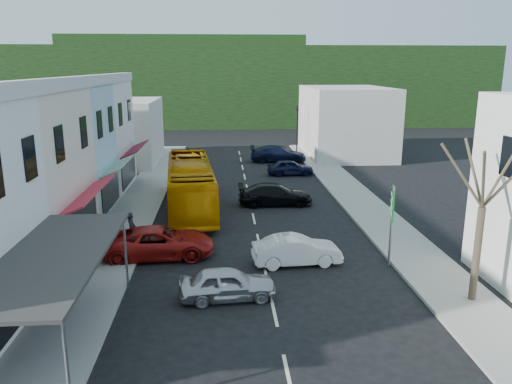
# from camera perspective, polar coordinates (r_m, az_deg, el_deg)

# --- Properties ---
(ground) EXTENTS (120.00, 120.00, 0.00)m
(ground) POSITION_cam_1_polar(r_m,az_deg,el_deg) (23.14, 1.04, -8.96)
(ground) COLOR black
(ground) RESTS_ON ground
(sidewalk_left) EXTENTS (3.00, 52.00, 0.15)m
(sidewalk_left) POSITION_cam_1_polar(r_m,az_deg,el_deg) (32.95, -13.63, -2.10)
(sidewalk_left) COLOR gray
(sidewalk_left) RESTS_ON ground
(sidewalk_right) EXTENTS (3.00, 52.00, 0.15)m
(sidewalk_right) POSITION_cam_1_polar(r_m,az_deg,el_deg) (33.80, 12.31, -1.61)
(sidewalk_right) COLOR gray
(sidewalk_right) RESTS_ON ground
(shopfront_row) EXTENTS (8.25, 30.00, 8.00)m
(shopfront_row) POSITION_cam_1_polar(r_m,az_deg,el_deg) (28.71, -25.60, 2.57)
(shopfront_row) COLOR white
(shopfront_row) RESTS_ON ground
(distant_block_left) EXTENTS (8.00, 10.00, 6.00)m
(distant_block_left) POSITION_cam_1_polar(r_m,az_deg,el_deg) (49.61, -15.81, 6.62)
(distant_block_left) COLOR #B7B2A8
(distant_block_left) RESTS_ON ground
(distant_block_right) EXTENTS (8.00, 12.00, 7.00)m
(distant_block_right) POSITION_cam_1_polar(r_m,az_deg,el_deg) (53.08, 10.20, 7.94)
(distant_block_right) COLOR #B7B2A8
(distant_block_right) RESTS_ON ground
(hillside) EXTENTS (80.00, 26.00, 14.00)m
(hillside) POSITION_cam_1_polar(r_m,az_deg,el_deg) (86.31, -3.78, 12.61)
(hillside) COLOR black
(hillside) RESTS_ON ground
(bus) EXTENTS (3.54, 11.78, 3.10)m
(bus) POSITION_cam_1_polar(r_m,az_deg,el_deg) (32.61, -7.52, 0.70)
(bus) COLOR orange
(bus) RESTS_ON ground
(car_silver) EXTENTS (4.53, 2.14, 1.40)m
(car_silver) POSITION_cam_1_polar(r_m,az_deg,el_deg) (20.28, -3.28, -10.30)
(car_silver) COLOR #BDBCC2
(car_silver) RESTS_ON ground
(car_white) EXTENTS (4.53, 2.15, 1.40)m
(car_white) POSITION_cam_1_polar(r_m,az_deg,el_deg) (23.68, 4.67, -6.62)
(car_white) COLOR silver
(car_white) RESTS_ON ground
(car_red) EXTENTS (4.72, 2.22, 1.40)m
(car_red) POSITION_cam_1_polar(r_m,az_deg,el_deg) (24.92, -10.96, -5.76)
(car_red) COLOR maroon
(car_red) RESTS_ON ground
(car_black_near) EXTENTS (4.50, 1.85, 1.40)m
(car_black_near) POSITION_cam_1_polar(r_m,az_deg,el_deg) (33.54, 2.21, -0.30)
(car_black_near) COLOR black
(car_black_near) RESTS_ON ground
(car_navy_mid) EXTENTS (4.41, 1.82, 1.40)m
(car_navy_mid) POSITION_cam_1_polar(r_m,az_deg,el_deg) (42.81, 3.94, 2.86)
(car_navy_mid) COLOR black
(car_navy_mid) RESTS_ON ground
(car_navy_far) EXTENTS (4.57, 2.03, 1.40)m
(car_navy_far) POSITION_cam_1_polar(r_m,az_deg,el_deg) (48.85, 2.55, 4.30)
(car_navy_far) COLOR black
(car_navy_far) RESTS_ON ground
(pedestrian_left) EXTENTS (0.41, 0.60, 1.70)m
(pedestrian_left) POSITION_cam_1_polar(r_m,az_deg,el_deg) (26.03, -14.01, -4.36)
(pedestrian_left) COLOR black
(pedestrian_left) RESTS_ON sidewalk_left
(direction_sign) EXTENTS (1.17, 1.84, 3.85)m
(direction_sign) POSITION_cam_1_polar(r_m,az_deg,el_deg) (23.70, 15.20, -3.94)
(direction_sign) COLOR #076117
(direction_sign) RESTS_ON ground
(street_tree) EXTENTS (2.94, 2.94, 7.83)m
(street_tree) POSITION_cam_1_polar(r_m,az_deg,el_deg) (20.70, 24.43, -1.61)
(street_tree) COLOR #3D3123
(street_tree) RESTS_ON ground
(traffic_signal) EXTENTS (1.24, 1.41, 5.28)m
(traffic_signal) POSITION_cam_1_polar(r_m,az_deg,el_deg) (51.29, 4.71, 6.93)
(traffic_signal) COLOR black
(traffic_signal) RESTS_ON ground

